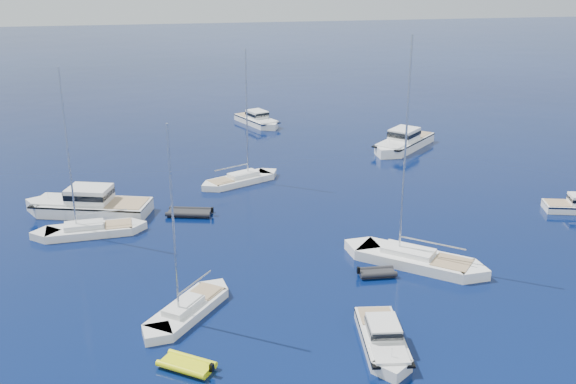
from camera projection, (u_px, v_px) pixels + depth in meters
motor_cruiser_near at (383, 347)px, 38.57m from camera, size 3.32×7.90×2.01m
motor_cruiser_centre at (89, 213)px, 58.50m from camera, size 12.41×6.97×3.11m
motor_cruiser_distant at (402, 149)px, 78.04m from camera, size 10.60×10.49×3.00m
motor_cruiser_horizon at (258, 124)px, 89.14m from camera, size 5.99×9.38×2.36m
sailboat_fore at (187, 314)px, 42.09m from camera, size 7.16×8.45×13.00m
sailboat_mid_r at (414, 264)px, 48.92m from camera, size 10.84×9.76×17.06m
sailboat_mid_l at (90, 234)px, 54.15m from camera, size 9.75×3.21×14.09m
sailboat_centre at (240, 183)px, 66.37m from camera, size 9.35×6.29×13.60m
tender_yellow at (187, 368)px, 36.58m from camera, size 3.67×3.35×0.95m
tender_grey_near at (377, 276)px, 47.16m from camera, size 2.79×1.71×0.95m
tender_grey_far at (190, 215)px, 58.15m from camera, size 4.49×3.15×0.95m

